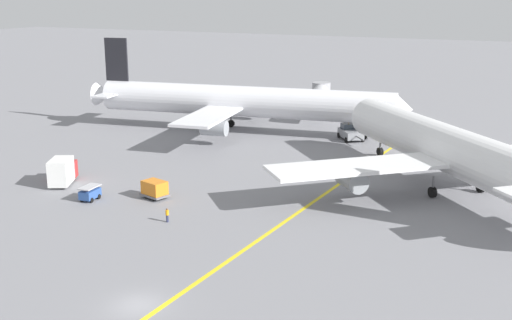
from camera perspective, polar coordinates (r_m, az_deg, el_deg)
name	(u,v)px	position (r m, az deg, el deg)	size (l,w,h in m)	color
ground_plane	(138,305)	(53.40, -10.37, -12.54)	(600.00, 600.00, 0.00)	gray
taxiway_stripe	(224,264)	(59.85, -2.86, -9.17)	(0.50, 120.00, 0.01)	yellow
airliner_at_gate_left	(241,102)	(113.02, -1.30, 5.18)	(57.85, 39.46, 15.92)	silver
airliner_being_pushed	(447,149)	(83.56, 16.56, 0.94)	(39.12, 39.22, 16.34)	white
pushback_tug	(350,133)	(108.96, 8.36, 2.42)	(6.32, 7.56, 2.87)	gray
gse_catering_truck_tall	(63,171)	(86.56, -16.75, -0.93)	(4.77, 6.30, 3.50)	red
gse_container_dolly_flat	(155,189)	(78.40, -8.96, -2.53)	(3.68, 2.98, 2.15)	slate
gse_baggage_cart_near_cluster	(90,193)	(79.34, -14.49, -2.86)	(1.80, 2.85, 1.71)	#2D5199
ground_crew_wing_walker_right	(167,215)	(70.37, -7.86, -4.83)	(0.36, 0.36, 1.58)	#2D3351
jet_bridge	(319,96)	(129.49, 5.62, 5.67)	(8.43, 18.98, 5.65)	#B7B7BC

